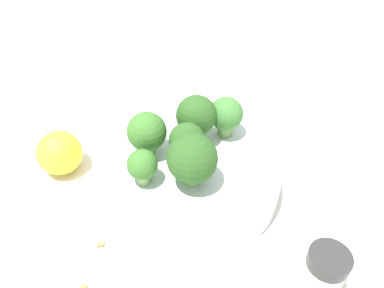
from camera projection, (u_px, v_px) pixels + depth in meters
ground_plane at (192, 187)px, 0.46m from camera, size 3.00×3.00×0.00m
bowl at (192, 176)px, 0.45m from camera, size 0.21×0.21×0.04m
broccoli_floret_0 at (187, 143)px, 0.42m from camera, size 0.04×0.04×0.06m
broccoli_floret_1 at (196, 116)px, 0.45m from camera, size 0.05×0.05×0.06m
broccoli_floret_2 at (192, 159)px, 0.39m from camera, size 0.05×0.05×0.07m
broccoli_floret_3 at (147, 132)px, 0.44m from camera, size 0.05×0.05×0.06m
broccoli_floret_4 at (225, 115)px, 0.47m from camera, size 0.04×0.04×0.05m
broccoli_floret_5 at (142, 166)px, 0.40m from camera, size 0.03×0.03×0.04m
pepper_shaker at (324, 273)px, 0.34m from camera, size 0.04×0.04×0.06m
lemon_wedge at (60, 153)px, 0.47m from camera, size 0.06×0.06×0.06m
almond_crumb_0 at (83, 288)px, 0.36m from camera, size 0.01×0.01×0.01m
almond_crumb_1 at (100, 244)px, 0.40m from camera, size 0.01×0.01×0.01m
almond_crumb_2 at (151, 132)px, 0.54m from camera, size 0.00×0.01×0.01m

